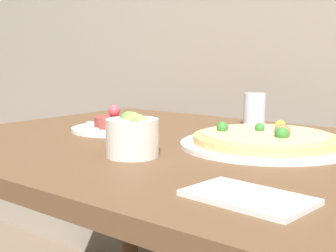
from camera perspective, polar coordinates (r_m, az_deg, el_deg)
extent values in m
cube|color=brown|center=(1.05, 3.47, -3.19)|extent=(1.26, 0.88, 0.03)
cylinder|color=brown|center=(1.78, -4.69, -10.28)|extent=(0.06, 0.06, 0.69)
cylinder|color=white|center=(1.04, 11.77, -2.25)|extent=(0.37, 0.37, 0.01)
cylinder|color=#DBB26B|center=(1.04, 11.79, -1.56)|extent=(0.31, 0.31, 0.02)
cylinder|color=beige|center=(1.03, 11.81, -0.98)|extent=(0.28, 0.28, 0.01)
sphere|color=gold|center=(1.10, 13.53, 0.06)|extent=(0.03, 0.03, 0.03)
sphere|color=#387F33|center=(1.05, 6.63, -0.16)|extent=(0.03, 0.03, 0.03)
sphere|color=#387F33|center=(0.98, 13.72, -0.88)|extent=(0.03, 0.03, 0.03)
sphere|color=#387F33|center=(1.06, 11.13, -0.21)|extent=(0.02, 0.02, 0.02)
sphere|color=#997047|center=(0.99, 13.77, -0.71)|extent=(0.03, 0.03, 0.03)
cylinder|color=white|center=(1.24, -6.55, -0.36)|extent=(0.23, 0.23, 0.01)
cylinder|color=#933D38|center=(1.24, -6.56, 0.52)|extent=(0.11, 0.11, 0.03)
sphere|color=#DB4C5B|center=(1.24, -6.59, 1.87)|extent=(0.03, 0.03, 0.03)
cube|color=white|center=(1.19, -3.74, -0.37)|extent=(0.04, 0.02, 0.01)
cube|color=white|center=(1.30, -3.97, 0.43)|extent=(0.02, 0.04, 0.01)
cube|color=white|center=(1.30, -9.11, 0.35)|extent=(0.04, 0.02, 0.01)
cube|color=white|center=(1.19, -9.39, -0.46)|extent=(0.02, 0.04, 0.01)
cylinder|color=silver|center=(0.92, -4.37, -1.44)|extent=(0.10, 0.10, 0.07)
sphere|color=#8EA34C|center=(0.91, -4.55, 0.45)|extent=(0.03, 0.03, 0.03)
sphere|color=#A3B25B|center=(0.91, -3.70, 0.44)|extent=(0.03, 0.03, 0.03)
sphere|color=#A3B25B|center=(0.90, -3.50, 0.32)|extent=(0.03, 0.03, 0.03)
sphere|color=#A3B25B|center=(0.93, -4.32, 0.67)|extent=(0.03, 0.03, 0.03)
sphere|color=#668E42|center=(0.89, -4.26, 0.15)|extent=(0.02, 0.02, 0.02)
sphere|color=#668E42|center=(0.94, -4.81, 0.71)|extent=(0.04, 0.04, 0.04)
cylinder|color=silver|center=(1.32, 10.50, 1.95)|extent=(0.06, 0.06, 0.09)
cube|color=white|center=(0.66, 9.75, -8.57)|extent=(0.18, 0.12, 0.01)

